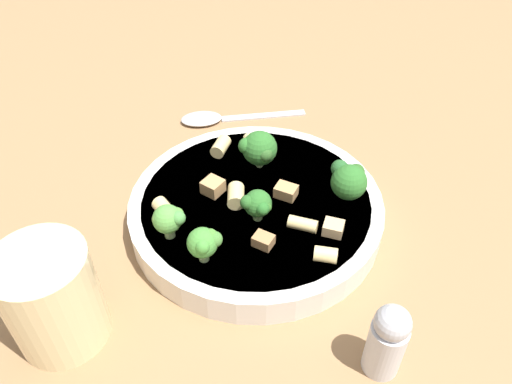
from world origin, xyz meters
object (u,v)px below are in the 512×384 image
Objects in this scene: broccoli_floret_1 at (204,243)px; chicken_chunk_2 at (263,241)px; chicken_chunk_1 at (333,228)px; drinking_glass at (55,303)px; pasta_bowl at (256,208)px; rigatoni_0 at (252,144)px; broccoli_floret_0 at (258,148)px; pepper_shaker at (387,340)px; rigatoni_1 at (221,146)px; rigatoni_5 at (165,210)px; broccoli_floret_2 at (257,204)px; chicken_chunk_3 at (286,191)px; broccoli_floret_3 at (169,219)px; rigatoni_2 at (236,196)px; spoon at (218,118)px; rigatoni_3 at (303,224)px; rigatoni_4 at (327,253)px; chicken_chunk_0 at (213,187)px; broccoli_floret_4 at (349,180)px.

broccoli_floret_1 is 0.06m from chicken_chunk_2.
drinking_glass is at bearing -107.04° from chicken_chunk_1.
chicken_chunk_1 reaches higher than pasta_bowl.
broccoli_floret_0 is at bearing -26.01° from rigatoni_0.
rigatoni_1 is at bearing 172.15° from pepper_shaker.
broccoli_floret_2 is at bearing 48.89° from rigatoni_5.
drinking_glass reaches higher than chicken_chunk_3.
broccoli_floret_3 is at bearing -95.15° from pasta_bowl.
rigatoni_2 is 0.21m from spoon.
broccoli_floret_2 is at bearing -34.84° from rigatoni_0.
rigatoni_3 is 0.29× the size of drinking_glass.
drinking_glass reaches higher than pasta_bowl.
rigatoni_4 is 1.11× the size of chicken_chunk_1.
drinking_glass is (0.01, -0.22, 0.02)m from pasta_bowl.
chicken_chunk_1 reaches higher than spoon.
broccoli_floret_0 is 1.21× the size of broccoli_floret_1.
rigatoni_2 is at bearing 20.45° from chicken_chunk_0.
broccoli_floret_0 is 2.09× the size of rigatoni_4.
broccoli_floret_4 reaches higher than chicken_chunk_0.
chicken_chunk_0 is (-0.08, 0.06, -0.02)m from broccoli_floret_1.
pasta_bowl is at bearing 64.15° from rigatoni_2.
chicken_chunk_2 is (0.15, -0.05, -0.00)m from rigatoni_1.
chicken_chunk_1 is 0.25× the size of pepper_shaker.
rigatoni_5 is at bearing -179.63° from broccoli_floret_1.
drinking_glass is (0.02, -0.20, 0.00)m from rigatoni_2.
chicken_chunk_0 is (-0.04, -0.03, 0.02)m from pasta_bowl.
pepper_shaker is at bearing 19.66° from broccoli_floret_3.
spoon is at bearing 151.59° from rigatoni_2.
drinking_glass reaches higher than broccoli_floret_2.
rigatoni_4 is 0.28× the size of pepper_shaker.
rigatoni_0 is (-0.07, 0.05, 0.02)m from pasta_bowl.
broccoli_floret_0 reaches higher than rigatoni_0.
chicken_chunk_3 is at bearing -127.02° from broccoli_floret_4.
broccoli_floret_2 is at bearing -78.19° from chicken_chunk_3.
spoon is at bearing 170.41° from chicken_chunk_1.
drinking_glass is (-0.05, -0.30, -0.01)m from broccoli_floret_4.
rigatoni_2 is 0.20m from drinking_glass.
rigatoni_4 is 0.31m from spoon.
rigatoni_0 is 0.97× the size of rigatoni_3.
broccoli_floret_2 is 1.56× the size of chicken_chunk_3.
rigatoni_3 reaches higher than pasta_bowl.
pepper_shaker is (0.10, -0.03, 0.00)m from rigatoni_4.
chicken_chunk_0 is (0.05, -0.05, -0.00)m from rigatoni_1.
broccoli_floret_1 is at bearing 12.22° from broccoli_floret_3.
chicken_chunk_2 is (0.06, -0.03, 0.02)m from pasta_bowl.
rigatoni_3 is 1.44× the size of chicken_chunk_0.
spoon is (-0.18, 0.10, -0.04)m from rigatoni_2.
spoon is at bearing 165.58° from pepper_shaker.
pasta_bowl is 7.23× the size of broccoli_floret_3.
broccoli_floret_4 is at bearing 90.62° from chicken_chunk_2.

